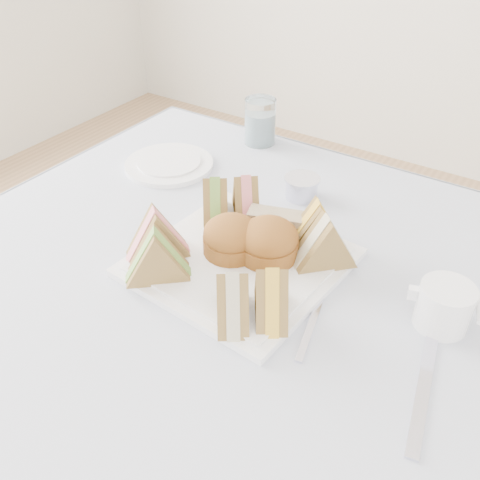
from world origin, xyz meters
The scene contains 20 objects.
table centered at (0.00, 0.00, 0.37)m, with size 0.90×0.90×0.74m, color brown.
tablecloth centered at (0.00, 0.00, 0.74)m, with size 1.02×1.02×0.01m, color silver.
serving_plate centered at (0.00, 0.06, 0.75)m, with size 0.30×0.30×0.01m, color white.
sandwich_fl_a centered at (-0.12, 0.00, 0.80)m, with size 0.10×0.05×0.09m, color olive, non-canonical shape.
sandwich_fl_b centered at (-0.08, -0.04, 0.80)m, with size 0.10×0.05×0.09m, color olive, non-canonical shape.
sandwich_fr_a centered at (0.10, -0.02, 0.80)m, with size 0.09×0.04×0.08m, color olive, non-canonical shape.
sandwich_fr_b centered at (0.06, -0.06, 0.80)m, with size 0.09×0.04×0.08m, color olive, non-canonical shape.
sandwich_bl_a centered at (-0.11, 0.14, 0.80)m, with size 0.09×0.04×0.08m, color olive, non-canonical shape.
sandwich_bl_b centered at (-0.06, 0.17, 0.80)m, with size 0.09×0.04×0.08m, color olive, non-canonical shape.
sandwich_br_a centered at (0.11, 0.12, 0.80)m, with size 0.10×0.05×0.09m, color olive, non-canonical shape.
sandwich_br_b centered at (0.08, 0.16, 0.80)m, with size 0.09×0.04×0.08m, color olive, non-canonical shape.
scone_left centered at (-0.02, 0.07, 0.79)m, with size 0.09×0.09×0.06m, color brown.
scone_right centered at (0.03, 0.09, 0.79)m, with size 0.10×0.10×0.06m, color brown.
pastry_slice centered at (0.01, 0.15, 0.78)m, with size 0.09×0.04×0.04m, color tan.
side_plate centered at (-0.31, 0.25, 0.75)m, with size 0.19×0.19×0.01m, color white.
water_glass centered at (-0.21, 0.46, 0.80)m, with size 0.07×0.07×0.10m, color white.
tea_strainer centered at (-0.02, 0.30, 0.77)m, with size 0.07×0.07×0.04m, color silver.
knife centered at (0.32, -0.02, 0.75)m, with size 0.02×0.21×0.00m, color silver.
fork centered at (0.15, 0.02, 0.75)m, with size 0.01×0.19×0.00m, color silver.
creamer_jug centered at (0.31, 0.10, 0.78)m, with size 0.08×0.08×0.07m, color white.
Camera 1 is at (0.37, -0.50, 1.29)m, focal length 40.00 mm.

